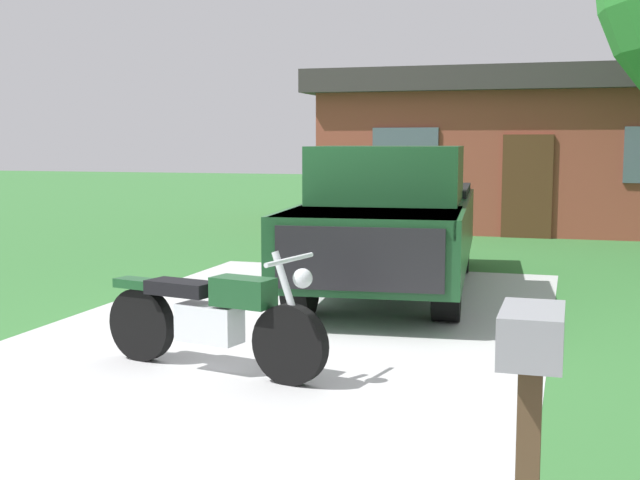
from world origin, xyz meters
name	(u,v)px	position (x,y,z in m)	size (l,w,h in m)	color
ground_plane	(296,327)	(0.00, 0.00, 0.00)	(80.00, 80.00, 0.00)	#346D33
driveway_pad	(296,327)	(0.00, 0.00, 0.00)	(5.19, 8.73, 0.01)	#B7B7B7
motorcycle	(213,318)	(-0.13, -1.83, 0.47)	(2.19, 0.82, 1.09)	black
pickup_truck	(392,218)	(0.49, 2.55, 0.95)	(2.51, 5.78, 1.90)	black
mailbox	(531,374)	(2.61, -4.68, 0.98)	(0.26, 0.48, 1.26)	#4C3823
neighbor_house	(534,149)	(1.87, 11.75, 1.79)	(9.60, 5.60, 3.50)	brown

